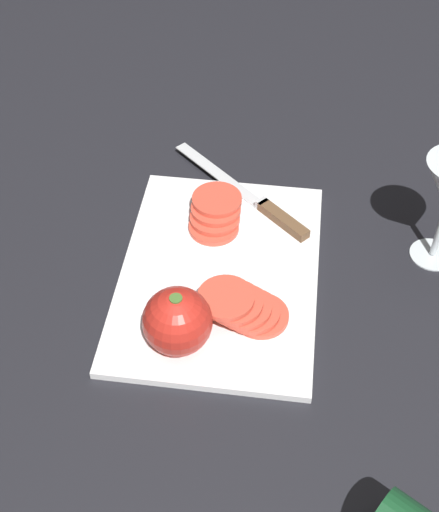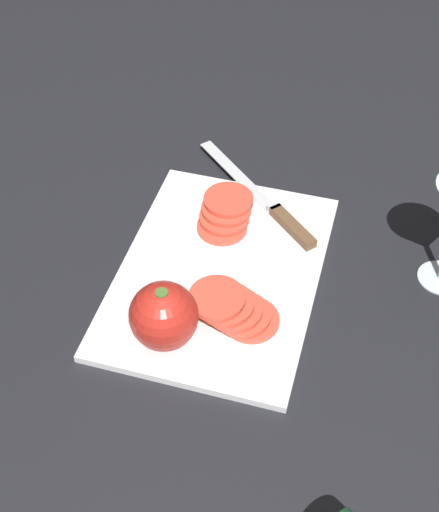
{
  "view_description": "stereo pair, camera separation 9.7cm",
  "coord_description": "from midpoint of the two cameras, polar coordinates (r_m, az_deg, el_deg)",
  "views": [
    {
      "loc": [
        -0.62,
        -0.11,
        0.74
      ],
      "look_at": [
        0.04,
        -0.02,
        0.04
      ],
      "focal_mm": 50.0,
      "sensor_mm": 36.0,
      "label": 1
    },
    {
      "loc": [
        -0.6,
        -0.2,
        0.74
      ],
      "look_at": [
        0.04,
        -0.02,
        0.04
      ],
      "focal_mm": 50.0,
      "sensor_mm": 36.0,
      "label": 2
    }
  ],
  "objects": [
    {
      "name": "cutting_board",
      "position": [
        0.99,
        2.78,
        -1.56
      ],
      "size": [
        0.38,
        0.27,
        0.01
      ],
      "color": "white",
      "rests_on": "ground_plane"
    },
    {
      "name": "knife",
      "position": [
        1.07,
        7.29,
        3.3
      ],
      "size": [
        0.21,
        0.23,
        0.01
      ],
      "rotation": [
        0.0,
        0.0,
        0.84
      ],
      "color": "silver",
      "rests_on": "cutting_board"
    },
    {
      "name": "tomato_slice_stack_near",
      "position": [
        1.05,
        2.99,
        3.33
      ],
      "size": [
        0.11,
        0.08,
        0.03
      ],
      "color": "#DB4C38",
      "rests_on": "cutting_board"
    },
    {
      "name": "tomato_slice_stack_far",
      "position": [
        0.92,
        4.19,
        -4.42
      ],
      "size": [
        0.08,
        0.12,
        0.04
      ],
      "color": "#DB4C38",
      "rests_on": "cutting_board"
    },
    {
      "name": "ground_plane",
      "position": [
        0.98,
        1.11,
        -3.23
      ],
      "size": [
        3.0,
        3.0,
        0.0
      ],
      "primitive_type": "plane",
      "color": "black"
    },
    {
      "name": "whole_tomato",
      "position": [
        0.88,
        -1.36,
        -4.97
      ],
      "size": [
        0.09,
        0.09,
        0.09
      ],
      "color": "red",
      "rests_on": "cutting_board"
    }
  ]
}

